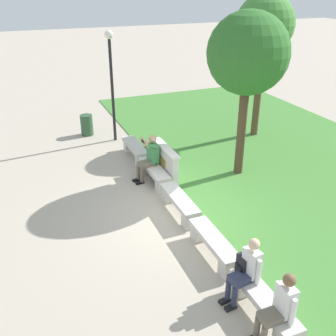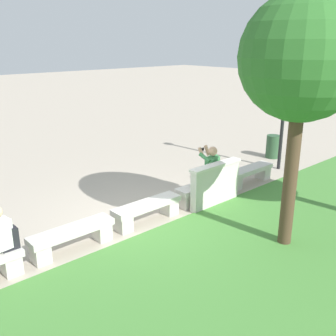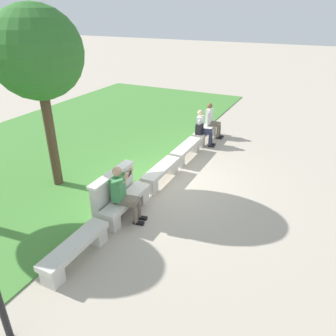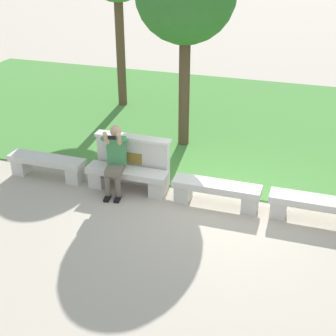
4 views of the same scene
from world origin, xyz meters
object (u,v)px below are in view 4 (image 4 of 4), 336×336
bench_near (127,177)px  bench_far (316,207)px  person_photographer (115,156)px  bench_mid (216,191)px  bench_main (47,164)px

bench_near → bench_far: bearing=0.0°
bench_far → person_photographer: person_photographer is taller
bench_mid → person_photographer: bearing=-177.8°
bench_near → bench_mid: (1.77, 0.00, 0.00)m
bench_near → person_photographer: (-0.19, -0.08, 0.45)m
person_photographer → bench_main: bearing=177.2°
bench_near → bench_mid: size_ratio=1.00×
bench_main → person_photographer: bearing=-2.8°
bench_main → person_photographer: 1.65m
bench_far → person_photographer: size_ratio=1.23×
bench_far → person_photographer: bearing=-178.8°
person_photographer → bench_near: bearing=21.9°
bench_main → bench_near: bearing=0.0°
bench_mid → bench_far: (1.77, 0.00, 0.00)m
bench_mid → bench_far: 1.77m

